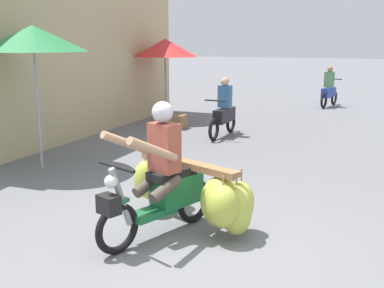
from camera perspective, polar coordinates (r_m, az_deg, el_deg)
The scene contains 8 objects.
ground_plane at distance 5.09m, azimuth -1.87°, elevation -13.35°, with size 120.00×120.00×0.00m, color slate.
motorbike_main_loaded at distance 5.57m, azimuth -0.88°, elevation -5.63°, with size 1.78×2.00×1.58m.
motorbike_distant_ahead_left at distance 16.63m, azimuth 16.62°, elevation 6.38°, with size 0.58×1.60×1.40m.
motorbike_distant_ahead_right at distance 10.99m, azimuth 3.99°, elevation 3.91°, with size 0.50×1.62×1.40m.
shopfront_building at distance 12.30m, azimuth -18.37°, elevation 11.87°, with size 3.19×8.75×4.39m.
market_umbrella_near_shop at distance 8.35m, azimuth -19.12°, elevation 12.25°, with size 1.83×1.83×2.49m.
market_umbrella_further_along at distance 13.13m, azimuth -3.35°, elevation 11.83°, with size 1.81×1.81×2.30m.
produce_crate at distance 12.01m, azimuth -2.19°, elevation 2.81°, with size 0.56×0.40×0.36m, color olive.
Camera 1 is at (1.91, -4.16, 2.23)m, focal length 43.01 mm.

